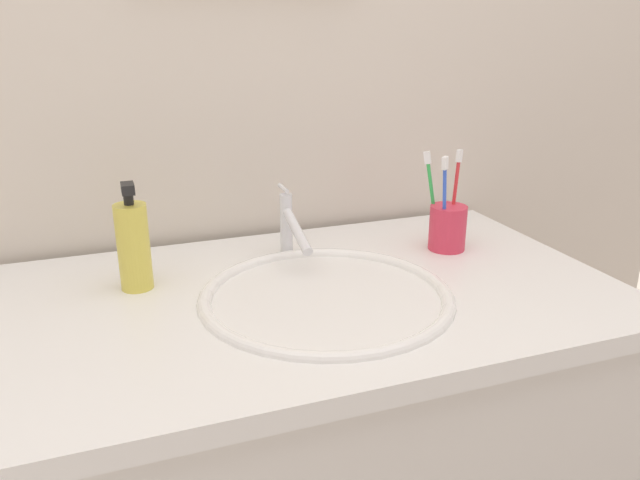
{
  "coord_description": "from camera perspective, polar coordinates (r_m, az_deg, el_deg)",
  "views": [
    {
      "loc": [
        -0.3,
        -0.9,
        1.28
      ],
      "look_at": [
        0.03,
        -0.01,
        0.94
      ],
      "focal_mm": 34.64,
      "sensor_mm": 36.0,
      "label": 1
    }
  ],
  "objects": [
    {
      "name": "tiled_wall_back",
      "position": [
        1.29,
        -6.88,
        15.94
      ],
      "size": [
        2.27,
        0.04,
        2.4
      ],
      "primitive_type": "cube",
      "color": "beige",
      "rests_on": "ground"
    },
    {
      "name": "toothbrush_green",
      "position": [
        1.23,
        10.28,
        4.35
      ],
      "size": [
        0.04,
        0.03,
        0.19
      ],
      "color": "green",
      "rests_on": "toothbrush_cup"
    },
    {
      "name": "toothbrush_cup",
      "position": [
        1.24,
        11.7,
        1.12
      ],
      "size": [
        0.07,
        0.07,
        0.09
      ],
      "primitive_type": "cylinder",
      "color": "#D8334C",
      "rests_on": "vanity_counter"
    },
    {
      "name": "toothbrush_blue",
      "position": [
        1.2,
        11.43,
        3.85
      ],
      "size": [
        0.03,
        0.02,
        0.19
      ],
      "color": "blue",
      "rests_on": "toothbrush_cup"
    },
    {
      "name": "faucet",
      "position": [
        1.17,
        -2.79,
        1.37
      ],
      "size": [
        0.02,
        0.17,
        0.13
      ],
      "color": "silver",
      "rests_on": "sink_basin"
    },
    {
      "name": "toothbrush_red",
      "position": [
        1.24,
        12.36,
        4.38
      ],
      "size": [
        0.03,
        0.02,
        0.19
      ],
      "color": "red",
      "rests_on": "toothbrush_cup"
    },
    {
      "name": "sink_basin",
      "position": [
        1.03,
        0.58,
        -7.06
      ],
      "size": [
        0.42,
        0.42,
        0.11
      ],
      "color": "white",
      "rests_on": "vanity_counter"
    },
    {
      "name": "soap_dispenser",
      "position": [
        1.07,
        -16.85,
        -0.45
      ],
      "size": [
        0.05,
        0.06,
        0.19
      ],
      "color": "#DBCC4C",
      "rests_on": "vanity_counter"
    }
  ]
}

